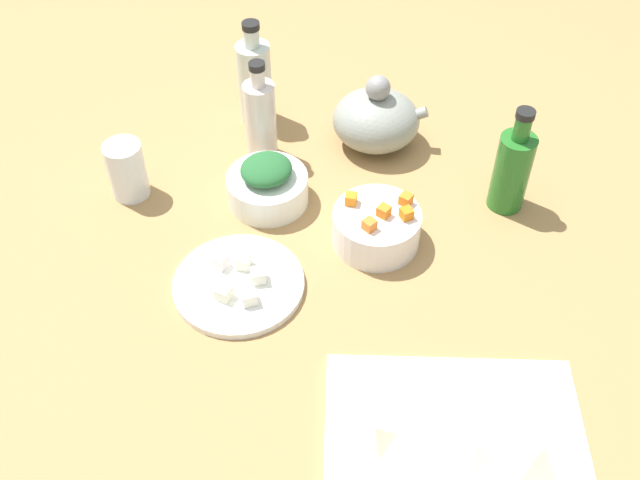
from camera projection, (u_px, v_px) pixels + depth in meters
The scene contains 24 objects.
tabletop at pixel (320, 268), 120.77cm from camera, with size 190.00×190.00×3.00cm, color #A57D4B.
cutting_board at pixel (453, 423), 99.13cm from camera, with size 34.04×20.13×1.00cm, color white.
plate_tofu at pixel (239, 284), 115.61cm from camera, with size 20.38×20.38×1.20cm, color white.
bowl_greens at pixel (268, 189), 127.63cm from camera, with size 13.90×13.90×5.35cm, color white.
bowl_carrots at pixel (376, 228), 120.61cm from camera, with size 14.24×14.24×6.19cm, color white.
teapot at pixel (376, 119), 136.42cm from camera, with size 17.44×14.97×14.56cm.
bottle_0 at pixel (261, 119), 132.26cm from camera, with size 5.59×5.59×19.56cm.
bottle_1 at pixel (255, 81), 139.48cm from camera, with size 6.38×6.38×20.64cm.
bottle_2 at pixel (512, 169), 123.30cm from camera, with size 6.09×6.09×19.63cm.
drinking_glass_0 at pixel (127, 170), 127.15cm from camera, with size 6.51×6.51×10.42cm, color white.
carrot_cube_0 at pixel (351, 199), 119.45cm from camera, with size 1.80×1.80×1.80cm, color orange.
carrot_cube_1 at pixel (406, 214), 117.13cm from camera, with size 1.80×1.80×1.80cm, color orange.
carrot_cube_2 at pixel (369, 225), 115.43cm from camera, with size 1.80×1.80×1.80cm, color orange.
carrot_cube_3 at pixel (384, 211), 117.51cm from camera, with size 1.80×1.80×1.80cm, color orange.
carrot_cube_4 at pixel (406, 199), 119.36cm from camera, with size 1.80×1.80×1.80cm, color orange.
chopped_greens_mound at pixel (266, 169), 124.46cm from camera, with size 8.87×8.49×3.42cm, color #266231.
tofu_cube_0 at pixel (243, 262), 116.57cm from camera, with size 2.20×2.20×2.20cm, color white.
tofu_cube_1 at pixel (224, 293), 112.22cm from camera, with size 2.20×2.20×2.20cm, color white.
tofu_cube_2 at pixel (249, 297), 111.62cm from camera, with size 2.20×2.20×2.20cm, color white.
tofu_cube_3 at pixel (258, 276), 114.55cm from camera, with size 2.20×2.20×2.20cm, color silver.
tofu_cube_4 at pixel (221, 261), 116.65cm from camera, with size 2.20×2.20×2.20cm, color white.
dumpling_0 at pixel (476, 449), 94.75cm from camera, with size 5.50×5.22×2.20cm, color beige.
dumpling_1 at pixel (535, 461), 93.65cm from camera, with size 5.03×4.65×2.27cm, color beige.
dumpling_2 at pixel (374, 433), 96.33cm from camera, with size 4.87×4.35×2.28cm, color beige.
Camera 1 is at (4.76, -79.95, 92.01)cm, focal length 41.99 mm.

